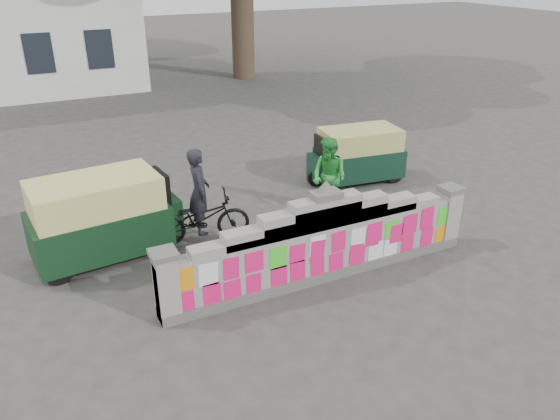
% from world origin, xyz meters
% --- Properties ---
extents(ground, '(100.00, 100.00, 0.00)m').
position_xyz_m(ground, '(0.00, 0.00, 0.00)').
color(ground, '#383533').
rests_on(ground, ground).
extents(parapet_wall, '(6.48, 0.44, 2.01)m').
position_xyz_m(parapet_wall, '(-0.00, -0.01, 0.75)').
color(parapet_wall, '#4C4C49').
rests_on(parapet_wall, ground).
extents(cyclist_bike, '(2.19, 1.11, 1.10)m').
position_xyz_m(cyclist_bike, '(-1.60, 2.42, 0.55)').
color(cyclist_bike, black).
rests_on(cyclist_bike, ground).
extents(cyclist_rider, '(0.56, 0.75, 1.86)m').
position_xyz_m(cyclist_rider, '(-1.60, 2.42, 0.93)').
color(cyclist_rider, black).
rests_on(cyclist_rider, ground).
extents(pedestrian, '(0.96, 1.09, 1.86)m').
position_xyz_m(pedestrian, '(1.58, 2.45, 0.93)').
color(pedestrian, green).
rests_on(pedestrian, ground).
extents(rickshaw_left, '(3.14, 1.69, 1.71)m').
position_xyz_m(rickshaw_left, '(-3.55, 2.73, 0.88)').
color(rickshaw_left, black).
rests_on(rickshaw_left, ground).
extents(rickshaw_right, '(2.68, 1.49, 1.45)m').
position_xyz_m(rickshaw_right, '(3.35, 3.91, 0.75)').
color(rickshaw_right, black).
rests_on(rickshaw_right, ground).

